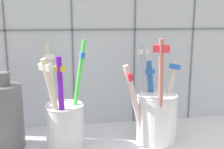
% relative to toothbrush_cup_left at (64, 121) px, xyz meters
% --- Properties ---
extents(tile_wall_back, '(0.64, 0.02, 0.45)m').
position_rel_toothbrush_cup_left_xyz_m(tile_wall_back, '(0.08, 0.11, 0.16)').
color(tile_wall_back, silver).
rests_on(tile_wall_back, ground).
extents(toothbrush_cup_left, '(0.08, 0.13, 0.19)m').
position_rel_toothbrush_cup_left_xyz_m(toothbrush_cup_left, '(0.00, 0.00, 0.00)').
color(toothbrush_cup_left, silver).
rests_on(toothbrush_cup_left, counter_slab).
extents(toothbrush_cup_right, '(0.12, 0.10, 0.19)m').
position_rel_toothbrush_cup_left_xyz_m(toothbrush_cup_right, '(0.17, -0.00, 0.00)').
color(toothbrush_cup_right, white).
rests_on(toothbrush_cup_right, counter_slab).
extents(ceramic_vase, '(0.06, 0.06, 0.14)m').
position_rel_toothbrush_cup_left_xyz_m(ceramic_vase, '(-0.10, 0.01, 0.01)').
color(ceramic_vase, slate).
rests_on(ceramic_vase, counter_slab).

